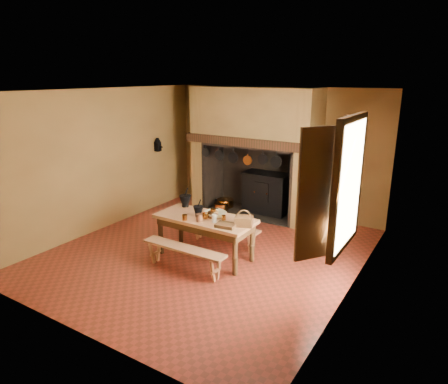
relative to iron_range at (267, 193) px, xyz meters
The scene contains 28 objects.
floor 2.50m from the iron_range, 89.02° to the right, with size 5.50×5.50×0.00m, color maroon.
ceiling 3.37m from the iron_range, 89.02° to the right, with size 5.50×5.50×0.00m, color silver.
back_wall 0.97m from the iron_range, 82.10° to the left, with size 5.00×0.02×2.80m, color olive.
wall_left 3.59m from the iron_range, 135.12° to the right, with size 0.02×5.50×2.80m, color olive.
wall_right 3.65m from the iron_range, 43.91° to the right, with size 0.02×5.50×2.80m, color olive.
wall_front 5.28m from the iron_range, 89.54° to the right, with size 5.00×0.02×2.80m, color olive.
chimney_breast 1.36m from the iron_range, 151.95° to the right, with size 2.95×0.96×2.80m.
iron_range is the anchor object (origin of this frame).
hearth_pans 1.10m from the iron_range, 167.25° to the right, with size 0.51×0.62×0.20m.
hanging_pans 1.12m from the iron_range, 115.02° to the right, with size 1.92×0.29×0.27m.
onion_string 1.49m from the iron_range, 32.25° to the right, with size 0.12×0.10×0.46m, color #9B491C, non-canonical shape.
herb_bunch 1.65m from the iron_range, 28.28° to the right, with size 0.20×0.20×0.35m, color brown.
window 3.91m from the iron_range, 49.98° to the right, with size 0.39×1.75×1.76m.
wall_coffee_mill 2.74m from the iron_range, 159.32° to the right, with size 0.23×0.16×0.31m.
work_table 2.64m from the iron_range, 87.26° to the right, with size 1.70×0.76×0.74m.
bench_front 3.25m from the iron_range, 87.77° to the right, with size 1.48×0.26×0.42m.
bench_back 2.03m from the iron_range, 86.43° to the right, with size 1.41×0.25×0.40m.
mortar_large 2.45m from the iron_range, 101.71° to the right, with size 0.21×0.21×0.36m.
mortar_small 2.68m from the iron_range, 89.87° to the right, with size 0.18×0.18×0.30m.
coffee_grinder 2.63m from the iron_range, 84.06° to the right, with size 0.18×0.15×0.20m.
brass_mug_a 2.95m from the iron_range, 91.50° to the right, with size 0.08×0.08×0.09m, color #BF792C.
brass_mug_b 2.64m from the iron_range, 79.77° to the right, with size 0.07×0.07×0.08m, color #BF792C.
mixing_bowl 2.54m from the iron_range, 84.32° to the right, with size 0.35×0.35×0.09m, color beige.
stoneware_crock 2.88m from the iron_range, 86.66° to the right, with size 0.10×0.10×0.13m, color #522E1E.
glass_jar 2.81m from the iron_range, 81.84° to the right, with size 0.08×0.08×0.14m, color beige.
wicker_basket 2.80m from the iron_range, 71.62° to the right, with size 0.34×0.29×0.27m.
wooden_tray 2.92m from the iron_range, 76.87° to the right, with size 0.31×0.22×0.05m, color #392512.
brass_cup 2.72m from the iron_range, 86.26° to the right, with size 0.13×0.13×0.10m, color #BF792C.
Camera 1 is at (3.70, -5.40, 3.05)m, focal length 32.00 mm.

